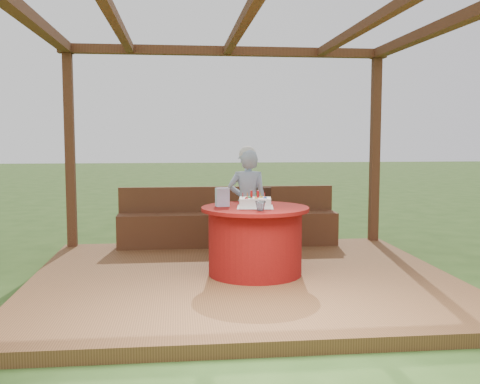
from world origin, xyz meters
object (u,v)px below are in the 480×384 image
(bench, at_px, (228,226))
(chair, at_px, (255,219))
(gift_bag, at_px, (222,197))
(elderly_woman, at_px, (248,201))
(table, at_px, (255,240))
(birthday_cake, at_px, (255,202))
(drinking_glass, at_px, (260,206))

(bench, relative_size, chair, 3.53)
(gift_bag, bearing_deg, elderly_woman, 56.71)
(table, distance_m, gift_bag, 0.59)
(table, bearing_deg, gift_bag, 165.76)
(bench, relative_size, elderly_woman, 2.17)
(table, distance_m, birthday_cake, 0.42)
(table, bearing_deg, birthday_cake, -97.77)
(drinking_glass, bearing_deg, birthday_cake, 92.31)
(chair, relative_size, birthday_cake, 1.98)
(drinking_glass, bearing_deg, gift_bag, 130.28)
(bench, relative_size, table, 2.58)
(bench, xyz_separation_m, drinking_glass, (0.15, -2.02, 0.52))
(bench, xyz_separation_m, birthday_cake, (0.14, -1.71, 0.53))
(gift_bag, bearing_deg, drinking_glass, -58.86)
(bench, xyz_separation_m, elderly_woman, (0.18, -0.74, 0.43))
(chair, height_order, drinking_glass, chair)
(table, distance_m, drinking_glass, 0.53)
(bench, relative_size, gift_bag, 14.81)
(table, relative_size, drinking_glass, 10.54)
(gift_bag, bearing_deg, chair, 52.99)
(bench, distance_m, elderly_woman, 0.88)
(bench, bearing_deg, chair, -67.32)
(chair, bearing_deg, bench, 112.68)
(table, height_order, chair, chair)
(elderly_woman, bearing_deg, bench, 103.26)
(table, height_order, birthday_cake, birthday_cake)
(birthday_cake, xyz_separation_m, gift_bag, (-0.34, 0.12, 0.05))
(table, xyz_separation_m, gift_bag, (-0.35, 0.09, 0.46))
(table, bearing_deg, drinking_glass, -88.54)
(birthday_cake, height_order, drinking_glass, birthday_cake)
(chair, distance_m, birthday_cake, 1.10)
(birthday_cake, bearing_deg, table, 82.23)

